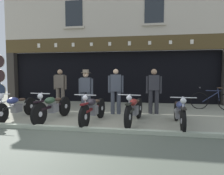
% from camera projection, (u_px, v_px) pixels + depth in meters
% --- Properties ---
extents(ground, '(23.50, 22.00, 0.18)m').
position_uv_depth(ground, '(60.00, 147.00, 4.03)').
color(ground, gray).
extents(shop_facade, '(11.80, 4.42, 5.88)m').
position_uv_depth(shop_facade, '(116.00, 71.00, 11.81)').
color(shop_facade, black).
rests_on(shop_facade, ground).
extents(motorcycle_left, '(0.62, 2.00, 0.91)m').
position_uv_depth(motorcycle_left, '(16.00, 106.00, 6.31)').
color(motorcycle_left, black).
rests_on(motorcycle_left, ground).
extents(motorcycle_center_left, '(0.62, 2.09, 0.94)m').
position_uv_depth(motorcycle_center_left, '(53.00, 107.00, 6.15)').
color(motorcycle_center_left, black).
rests_on(motorcycle_center_left, ground).
extents(motorcycle_center, '(0.62, 2.02, 0.93)m').
position_uv_depth(motorcycle_center, '(93.00, 109.00, 5.84)').
color(motorcycle_center, black).
rests_on(motorcycle_center, ground).
extents(motorcycle_center_right, '(0.64, 2.06, 0.93)m').
position_uv_depth(motorcycle_center_right, '(134.00, 109.00, 5.80)').
color(motorcycle_center_right, black).
rests_on(motorcycle_center_right, ground).
extents(motorcycle_right, '(0.62, 2.01, 0.90)m').
position_uv_depth(motorcycle_right, '(179.00, 112.00, 5.47)').
color(motorcycle_right, black).
rests_on(motorcycle_right, ground).
extents(salesman_left, '(0.56, 0.25, 1.65)m').
position_uv_depth(salesman_left, '(60.00, 87.00, 8.20)').
color(salesman_left, brown).
rests_on(salesman_left, ground).
extents(shopkeeper_center, '(0.56, 0.37, 1.63)m').
position_uv_depth(shopkeeper_center, '(86.00, 89.00, 7.35)').
color(shopkeeper_center, '#3D424C').
rests_on(shopkeeper_center, ground).
extents(salesman_right, '(0.56, 0.27, 1.64)m').
position_uv_depth(salesman_right, '(116.00, 89.00, 7.13)').
color(salesman_right, '#3D424C').
rests_on(salesman_right, ground).
extents(assistant_far_right, '(0.56, 0.25, 1.64)m').
position_uv_depth(assistant_far_right, '(154.00, 89.00, 7.18)').
color(assistant_far_right, '#2D2D33').
rests_on(assistant_far_right, ground).
extents(advert_board_near, '(0.73, 0.03, 1.11)m').
position_uv_depth(advert_board_near, '(171.00, 68.00, 9.70)').
color(advert_board_near, beige).
extents(leaning_bicycle, '(1.73, 0.50, 0.94)m').
position_uv_depth(leaning_bicycle, '(213.00, 100.00, 8.06)').
color(leaning_bicycle, black).
rests_on(leaning_bicycle, ground).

